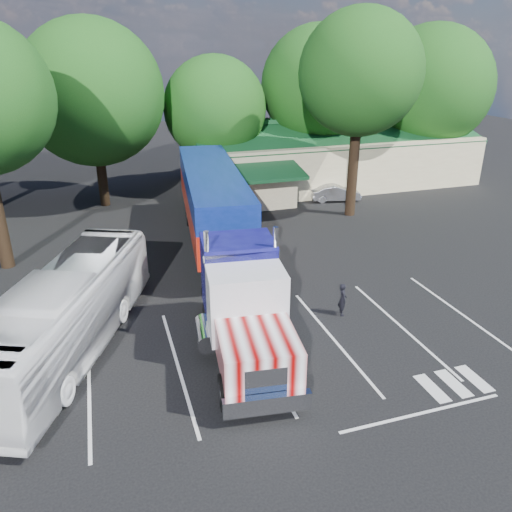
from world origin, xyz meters
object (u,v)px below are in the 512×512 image
object	(u,v)px
tour_bus	(66,313)
silver_sedan	(335,193)
woman	(343,299)
bicycle	(224,231)
semi_truck	(218,217)

from	to	relation	value
tour_bus	silver_sedan	distance (m)	24.51
silver_sedan	woman	bearing A→B (deg)	166.76
bicycle	woman	bearing A→B (deg)	-73.59
semi_truck	woman	world-z (taller)	semi_truck
semi_truck	bicycle	bearing A→B (deg)	79.30
woman	silver_sedan	size ratio (longest dim) A/B	0.40
bicycle	tour_bus	size ratio (longest dim) A/B	0.15
semi_truck	woman	size ratio (longest dim) A/B	15.53
bicycle	silver_sedan	size ratio (longest dim) A/B	0.46
woman	silver_sedan	distance (m)	17.82
semi_truck	silver_sedan	distance (m)	14.84
semi_truck	tour_bus	world-z (taller)	semi_truck
silver_sedan	tour_bus	bearing A→B (deg)	140.92
semi_truck	silver_sedan	world-z (taller)	semi_truck
bicycle	semi_truck	bearing A→B (deg)	-105.02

